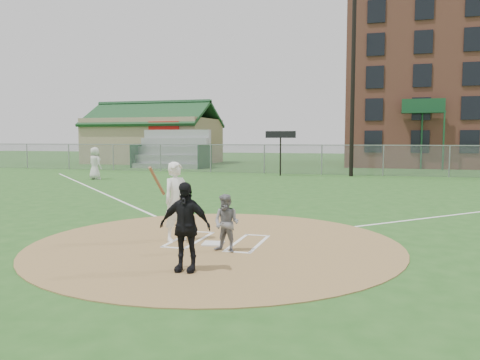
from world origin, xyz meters
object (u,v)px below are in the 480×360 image
(catcher, at_px, (226,223))
(umpire, at_px, (185,227))
(home_plate, at_px, (213,244))
(ondeck_player, at_px, (95,163))
(batter_at_plate, at_px, (177,201))

(catcher, height_order, umpire, umpire)
(catcher, bearing_deg, umpire, -88.40)
(home_plate, bearing_deg, catcher, -49.23)
(umpire, height_order, ondeck_player, ondeck_player)
(home_plate, relative_size, batter_at_plate, 0.25)
(home_plate, relative_size, catcher, 0.38)
(home_plate, height_order, batter_at_plate, batter_at_plate)
(home_plate, xyz_separation_m, catcher, (0.51, -0.59, 0.60))
(ondeck_player, bearing_deg, home_plate, 152.04)
(batter_at_plate, bearing_deg, umpire, -62.87)
(catcher, distance_m, batter_at_plate, 1.66)
(home_plate, distance_m, umpire, 2.31)
(ondeck_player, distance_m, batter_at_plate, 18.47)
(catcher, height_order, ondeck_player, ondeck_player)
(umpire, distance_m, batter_at_plate, 2.58)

